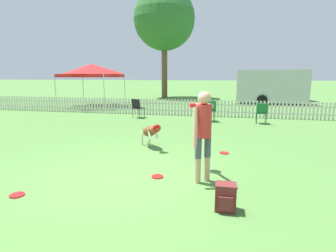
{
  "coord_description": "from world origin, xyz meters",
  "views": [
    {
      "loc": [
        1.94,
        -4.44,
        1.92
      ],
      "look_at": [
        0.67,
        1.32,
        0.79
      ],
      "focal_mm": 28.0,
      "sensor_mm": 36.0,
      "label": 1
    }
  ],
  "objects_px": {
    "leaping_dog": "(150,131)",
    "backpack_on_grass": "(226,197)",
    "equipment_trailer": "(272,86)",
    "canopy_tent_main": "(91,71)",
    "frisbee_near_dog": "(157,177)",
    "tree_left_grove": "(164,20)",
    "folding_chair_green_right": "(210,109)",
    "folding_chair_center": "(137,107)",
    "folding_chair_blue_left": "(262,111)",
    "frisbee_midfield": "(224,153)",
    "frisbee_near_handler": "(17,195)",
    "handler_person": "(203,126)"
  },
  "relations": [
    {
      "from": "leaping_dog",
      "to": "backpack_on_grass",
      "type": "height_order",
      "value": "leaping_dog"
    },
    {
      "from": "frisbee_midfield",
      "to": "backpack_on_grass",
      "type": "distance_m",
      "value": 2.91
    },
    {
      "from": "frisbee_midfield",
      "to": "folding_chair_blue_left",
      "type": "relative_size",
      "value": 0.27
    },
    {
      "from": "leaping_dog",
      "to": "folding_chair_center",
      "type": "height_order",
      "value": "folding_chair_center"
    },
    {
      "from": "equipment_trailer",
      "to": "canopy_tent_main",
      "type": "bearing_deg",
      "value": -153.83
    },
    {
      "from": "leaping_dog",
      "to": "folding_chair_green_right",
      "type": "bearing_deg",
      "value": -144.04
    },
    {
      "from": "folding_chair_green_right",
      "to": "tree_left_grove",
      "type": "distance_m",
      "value": 14.31
    },
    {
      "from": "frisbee_midfield",
      "to": "folding_chair_green_right",
      "type": "height_order",
      "value": "folding_chair_green_right"
    },
    {
      "from": "folding_chair_blue_left",
      "to": "folding_chair_green_right",
      "type": "relative_size",
      "value": 0.94
    },
    {
      "from": "equipment_trailer",
      "to": "tree_left_grove",
      "type": "height_order",
      "value": "tree_left_grove"
    },
    {
      "from": "tree_left_grove",
      "to": "frisbee_near_handler",
      "type": "bearing_deg",
      "value": -83.76
    },
    {
      "from": "backpack_on_grass",
      "to": "equipment_trailer",
      "type": "height_order",
      "value": "equipment_trailer"
    },
    {
      "from": "frisbee_near_handler",
      "to": "folding_chair_green_right",
      "type": "distance_m",
      "value": 8.29
    },
    {
      "from": "frisbee_midfield",
      "to": "frisbee_near_handler",
      "type": "bearing_deg",
      "value": -136.08
    },
    {
      "from": "frisbee_midfield",
      "to": "equipment_trailer",
      "type": "relative_size",
      "value": 0.04
    },
    {
      "from": "folding_chair_center",
      "to": "canopy_tent_main",
      "type": "xyz_separation_m",
      "value": [
        -4.38,
        3.99,
        1.73
      ]
    },
    {
      "from": "frisbee_midfield",
      "to": "leaping_dog",
      "type": "bearing_deg",
      "value": 176.2
    },
    {
      "from": "folding_chair_center",
      "to": "canopy_tent_main",
      "type": "relative_size",
      "value": 0.28
    },
    {
      "from": "frisbee_near_handler",
      "to": "frisbee_near_dog",
      "type": "distance_m",
      "value": 2.4
    },
    {
      "from": "leaping_dog",
      "to": "folding_chair_blue_left",
      "type": "height_order",
      "value": "folding_chair_blue_left"
    },
    {
      "from": "frisbee_near_dog",
      "to": "tree_left_grove",
      "type": "bearing_deg",
      "value": 102.76
    },
    {
      "from": "handler_person",
      "to": "folding_chair_center",
      "type": "bearing_deg",
      "value": 79.91
    },
    {
      "from": "folding_chair_center",
      "to": "frisbee_near_dog",
      "type": "bearing_deg",
      "value": 129.73
    },
    {
      "from": "handler_person",
      "to": "folding_chair_center",
      "type": "height_order",
      "value": "handler_person"
    },
    {
      "from": "frisbee_near_dog",
      "to": "tree_left_grove",
      "type": "xyz_separation_m",
      "value": [
        -4.21,
        18.58,
        6.69
      ]
    },
    {
      "from": "frisbee_near_handler",
      "to": "folding_chair_green_right",
      "type": "relative_size",
      "value": 0.26
    },
    {
      "from": "frisbee_near_dog",
      "to": "canopy_tent_main",
      "type": "relative_size",
      "value": 0.07
    },
    {
      "from": "tree_left_grove",
      "to": "canopy_tent_main",
      "type": "bearing_deg",
      "value": -110.76
    },
    {
      "from": "frisbee_near_handler",
      "to": "folding_chair_blue_left",
      "type": "distance_m",
      "value": 9.08
    },
    {
      "from": "handler_person",
      "to": "folding_chair_green_right",
      "type": "distance_m",
      "value": 6.6
    },
    {
      "from": "canopy_tent_main",
      "to": "equipment_trailer",
      "type": "distance_m",
      "value": 12.19
    },
    {
      "from": "leaping_dog",
      "to": "frisbee_near_handler",
      "type": "distance_m",
      "value": 3.57
    },
    {
      "from": "frisbee_near_handler",
      "to": "folding_chair_green_right",
      "type": "xyz_separation_m",
      "value": [
        2.62,
        7.85,
        0.53
      ]
    },
    {
      "from": "folding_chair_center",
      "to": "equipment_trailer",
      "type": "bearing_deg",
      "value": -113.46
    },
    {
      "from": "folding_chair_center",
      "to": "tree_left_grove",
      "type": "distance_m",
      "value": 13.32
    },
    {
      "from": "frisbee_near_handler",
      "to": "canopy_tent_main",
      "type": "xyz_separation_m",
      "value": [
        -5.1,
        12.11,
        2.25
      ]
    },
    {
      "from": "leaping_dog",
      "to": "tree_left_grove",
      "type": "xyz_separation_m",
      "value": [
        -3.47,
        16.55,
        6.25
      ]
    },
    {
      "from": "leaping_dog",
      "to": "folding_chair_center",
      "type": "bearing_deg",
      "value": -105.14
    },
    {
      "from": "backpack_on_grass",
      "to": "equipment_trailer",
      "type": "bearing_deg",
      "value": 79.22
    },
    {
      "from": "frisbee_midfield",
      "to": "backpack_on_grass",
      "type": "relative_size",
      "value": 0.57
    },
    {
      "from": "handler_person",
      "to": "frisbee_near_handler",
      "type": "distance_m",
      "value": 3.32
    },
    {
      "from": "folding_chair_blue_left",
      "to": "canopy_tent_main",
      "type": "relative_size",
      "value": 0.27
    },
    {
      "from": "handler_person",
      "to": "tree_left_grove",
      "type": "xyz_separation_m",
      "value": [
        -5.05,
        18.57,
        5.65
      ]
    },
    {
      "from": "equipment_trailer",
      "to": "folding_chair_green_right",
      "type": "bearing_deg",
      "value": -107.47
    },
    {
      "from": "equipment_trailer",
      "to": "tree_left_grove",
      "type": "xyz_separation_m",
      "value": [
        -8.52,
        3.68,
        5.46
      ]
    },
    {
      "from": "folding_chair_blue_left",
      "to": "tree_left_grove",
      "type": "distance_m",
      "value": 15.23
    },
    {
      "from": "backpack_on_grass",
      "to": "leaping_dog",
      "type": "bearing_deg",
      "value": 123.63
    },
    {
      "from": "frisbee_near_handler",
      "to": "backpack_on_grass",
      "type": "distance_m",
      "value": 3.34
    },
    {
      "from": "folding_chair_green_right",
      "to": "canopy_tent_main",
      "type": "xyz_separation_m",
      "value": [
        -7.72,
        4.26,
        1.72
      ]
    },
    {
      "from": "frisbee_near_handler",
      "to": "tree_left_grove",
      "type": "height_order",
      "value": "tree_left_grove"
    }
  ]
}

